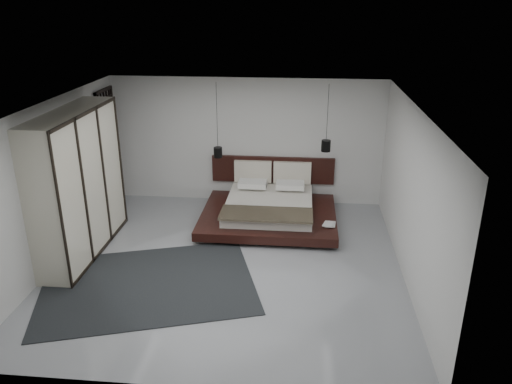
# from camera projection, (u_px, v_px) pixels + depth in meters

# --- Properties ---
(floor) EXTENTS (6.00, 6.00, 0.00)m
(floor) POSITION_uv_depth(u_px,v_px,m) (228.00, 264.00, 8.79)
(floor) COLOR gray
(floor) RESTS_ON ground
(ceiling) EXTENTS (6.00, 6.00, 0.00)m
(ceiling) POSITION_uv_depth(u_px,v_px,m) (224.00, 106.00, 7.76)
(ceiling) COLOR white
(ceiling) RESTS_ON wall_back
(wall_back) EXTENTS (6.00, 0.00, 6.00)m
(wall_back) POSITION_uv_depth(u_px,v_px,m) (247.00, 141.00, 11.06)
(wall_back) COLOR silver
(wall_back) RESTS_ON floor
(wall_front) EXTENTS (6.00, 0.00, 6.00)m
(wall_front) POSITION_uv_depth(u_px,v_px,m) (185.00, 288.00, 5.50)
(wall_front) COLOR silver
(wall_front) RESTS_ON floor
(wall_left) EXTENTS (0.00, 6.00, 6.00)m
(wall_left) POSITION_uv_depth(u_px,v_px,m) (53.00, 184.00, 8.55)
(wall_left) COLOR silver
(wall_left) RESTS_ON floor
(wall_right) EXTENTS (0.00, 6.00, 6.00)m
(wall_right) POSITION_uv_depth(u_px,v_px,m) (411.00, 197.00, 8.01)
(wall_right) COLOR silver
(wall_right) RESTS_ON floor
(lattice_screen) EXTENTS (0.05, 0.90, 2.60)m
(lattice_screen) POSITION_uv_depth(u_px,v_px,m) (110.00, 149.00, 10.85)
(lattice_screen) COLOR black
(lattice_screen) RESTS_ON floor
(bed) EXTENTS (2.74, 2.38, 1.07)m
(bed) POSITION_uv_depth(u_px,v_px,m) (269.00, 208.00, 10.40)
(bed) COLOR black
(bed) RESTS_ON floor
(book_lower) EXTENTS (0.24, 0.30, 0.03)m
(book_lower) POSITION_uv_depth(u_px,v_px,m) (324.00, 224.00, 9.70)
(book_lower) COLOR #99724C
(book_lower) RESTS_ON bed
(book_upper) EXTENTS (0.26, 0.30, 0.02)m
(book_upper) POSITION_uv_depth(u_px,v_px,m) (323.00, 223.00, 9.67)
(book_upper) COLOR #99724C
(book_upper) RESTS_ON book_lower
(pendant_left) EXTENTS (0.18, 0.18, 1.58)m
(pendant_left) POSITION_uv_depth(u_px,v_px,m) (218.00, 152.00, 10.51)
(pendant_left) COLOR black
(pendant_left) RESTS_ON ceiling
(pendant_right) EXTENTS (0.19, 0.19, 1.38)m
(pendant_right) POSITION_uv_depth(u_px,v_px,m) (326.00, 146.00, 10.24)
(pendant_right) COLOR black
(pendant_right) RESTS_ON ceiling
(wardrobe) EXTENTS (0.63, 2.66, 2.61)m
(wardrobe) POSITION_uv_depth(u_px,v_px,m) (78.00, 184.00, 8.81)
(wardrobe) COLOR beige
(wardrobe) RESTS_ON floor
(rug) EXTENTS (3.95, 3.32, 0.01)m
(rug) POSITION_uv_depth(u_px,v_px,m) (148.00, 284.00, 8.16)
(rug) COLOR black
(rug) RESTS_ON floor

